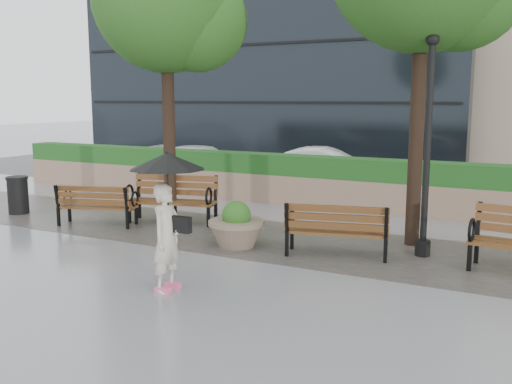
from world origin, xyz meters
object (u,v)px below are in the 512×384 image
at_px(lamppost, 427,161).
at_px(bench_0, 97,213).
at_px(planter_left, 236,229).
at_px(bench_1, 173,209).
at_px(car_right, 326,168).
at_px(trash_bin, 18,196).
at_px(bench_2, 337,241).
at_px(car_left, 204,163).
at_px(pedestrian, 167,208).

bearing_deg(lamppost, bench_0, -173.41).
bearing_deg(planter_left, bench_1, 152.82).
xyz_separation_m(bench_0, car_right, (2.63, 7.78, 0.37)).
bearing_deg(bench_0, car_right, -125.02).
height_order(trash_bin, lamppost, lamppost).
xyz_separation_m(bench_1, bench_2, (4.40, -0.97, -0.03)).
height_order(bench_2, car_left, car_left).
relative_size(trash_bin, car_left, 0.22).
xyz_separation_m(planter_left, trash_bin, (-6.52, 0.31, 0.09)).
distance_m(lamppost, pedestrian, 4.83).
height_order(bench_2, trash_bin, bench_2).
distance_m(bench_1, car_left, 7.37).
relative_size(bench_0, planter_left, 1.71).
height_order(bench_1, trash_bin, bench_1).
xyz_separation_m(bench_0, planter_left, (3.78, -0.19, 0.08)).
relative_size(trash_bin, pedestrian, 0.43).
bearing_deg(planter_left, bench_0, 177.14).
bearing_deg(bench_1, car_left, 102.26).
bearing_deg(trash_bin, lamppost, 4.08).
distance_m(bench_0, bench_2, 5.75).
xyz_separation_m(bench_0, pedestrian, (4.12, -2.88, 0.99)).
bearing_deg(car_left, car_right, -97.53).
height_order(planter_left, trash_bin, planter_left).
relative_size(bench_0, pedestrian, 0.90).
bearing_deg(car_left, bench_2, -143.80).
distance_m(trash_bin, lamppost, 10.03).
bearing_deg(bench_1, lamppost, -16.80).
bearing_deg(pedestrian, car_left, 29.70).
xyz_separation_m(bench_1, planter_left, (2.42, -1.24, 0.04)).
relative_size(bench_2, planter_left, 1.80).
xyz_separation_m(bench_2, pedestrian, (-1.64, -2.97, 0.98)).
relative_size(bench_2, car_right, 0.50).
bearing_deg(bench_2, lamppost, -165.70).
relative_size(lamppost, pedestrian, 1.92).
xyz_separation_m(bench_1, car_left, (-3.32, 6.57, 0.27)).
height_order(planter_left, pedestrian, pedestrian).
bearing_deg(lamppost, planter_left, -163.28).
relative_size(bench_2, pedestrian, 0.95).
xyz_separation_m(bench_2, lamppost, (1.41, 0.74, 1.48)).
bearing_deg(bench_2, trash_bin, -13.72).
bearing_deg(pedestrian, bench_2, -29.25).
xyz_separation_m(bench_2, car_left, (-7.72, 7.54, 0.30)).
distance_m(bench_0, trash_bin, 2.75).
bearing_deg(lamppost, pedestrian, -129.42).
distance_m(bench_1, trash_bin, 4.21).
xyz_separation_m(planter_left, lamppost, (3.39, 1.02, 1.41)).
bearing_deg(bench_0, trash_bin, -18.85).
height_order(bench_1, car_left, car_left).
bearing_deg(car_right, bench_2, -166.58).
distance_m(car_left, car_right, 4.60).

